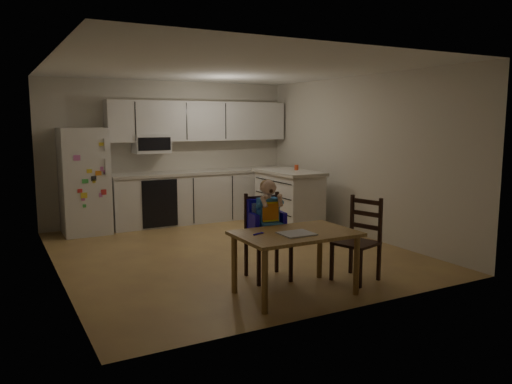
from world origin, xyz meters
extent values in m
cube|color=olive|center=(0.00, 0.00, -0.01)|extent=(4.50, 5.00, 0.01)
cube|color=beige|center=(0.00, 2.50, 1.25)|extent=(4.50, 0.02, 2.50)
cube|color=beige|center=(-2.25, 0.00, 1.25)|extent=(0.02, 5.00, 2.50)
cube|color=beige|center=(2.25, 0.00, 1.25)|extent=(0.02, 5.00, 2.50)
cube|color=white|center=(0.00, 0.00, 2.50)|extent=(4.50, 5.00, 0.01)
cube|color=silver|center=(-1.55, 2.15, 0.85)|extent=(0.72, 0.70, 1.70)
cube|color=silver|center=(0.53, 2.20, 0.43)|extent=(3.34, 0.60, 0.86)
cube|color=beige|center=(0.53, 2.19, 0.89)|extent=(3.37, 0.62, 0.05)
cube|color=black|center=(-0.39, 1.89, 0.43)|extent=(0.60, 0.02, 0.80)
cube|color=silver|center=(0.53, 2.33, 1.80)|extent=(3.34, 0.34, 0.70)
cube|color=silver|center=(-0.39, 2.30, 1.42)|extent=(0.60, 0.38, 0.33)
cube|color=silver|center=(1.56, 0.94, 0.46)|extent=(0.63, 1.26, 0.93)
cube|color=beige|center=(1.56, 0.94, 0.95)|extent=(0.69, 1.32, 0.05)
cylinder|color=#D4471E|center=(1.73, 0.98, 1.02)|extent=(0.07, 0.07, 0.09)
cube|color=olive|center=(-0.13, -1.87, 0.65)|extent=(1.24, 0.80, 0.04)
cylinder|color=olive|center=(-0.68, -2.20, 0.31)|extent=(0.06, 0.06, 0.63)
cylinder|color=olive|center=(-0.68, -1.55, 0.31)|extent=(0.06, 0.06, 0.63)
cylinder|color=olive|center=(0.42, -2.20, 0.31)|extent=(0.06, 0.06, 0.63)
cylinder|color=olive|center=(0.42, -1.55, 0.31)|extent=(0.06, 0.06, 0.63)
cube|color=#BCBDC2|center=(-0.17, -1.96, 0.67)|extent=(0.33, 0.29, 0.01)
cylinder|color=#180BBF|center=(-0.53, -1.79, 0.67)|extent=(0.12, 0.06, 0.02)
cube|color=black|center=(-0.13, -1.30, 0.45)|extent=(0.48, 0.48, 0.03)
cube|color=black|center=(-0.35, -1.48, 0.22)|extent=(0.04, 0.04, 0.43)
cube|color=black|center=(-0.30, -1.09, 0.22)|extent=(0.04, 0.04, 0.43)
cube|color=black|center=(0.04, -1.52, 0.22)|extent=(0.04, 0.04, 0.43)
cube|color=black|center=(0.09, -1.13, 0.22)|extent=(0.04, 0.04, 0.43)
cube|color=black|center=(-0.11, -1.11, 0.72)|extent=(0.43, 0.09, 0.52)
cube|color=#180BBF|center=(-0.13, -1.30, 0.52)|extent=(0.43, 0.39, 0.10)
cube|color=#180BBF|center=(-0.11, -1.16, 0.74)|extent=(0.40, 0.11, 0.35)
cube|color=#5686D3|center=(-0.13, -1.32, 0.58)|extent=(0.33, 0.30, 0.02)
cube|color=#245AA0|center=(-0.13, -1.29, 0.81)|extent=(0.24, 0.17, 0.27)
cube|color=#D85013|center=(-0.14, -1.36, 0.80)|extent=(0.20, 0.03, 0.21)
sphere|color=beige|center=(-0.13, -1.30, 1.06)|extent=(0.19, 0.19, 0.18)
ellipsoid|color=olive|center=(-0.13, -1.30, 1.08)|extent=(0.19, 0.18, 0.15)
cube|color=black|center=(0.72, -1.82, 0.43)|extent=(0.52, 0.52, 0.03)
cube|color=black|center=(0.48, -1.70, 0.21)|extent=(0.04, 0.04, 0.42)
cube|color=black|center=(0.85, -1.59, 0.21)|extent=(0.04, 0.04, 0.42)
cube|color=black|center=(0.59, -2.06, 0.21)|extent=(0.04, 0.04, 0.42)
cube|color=black|center=(0.96, -1.95, 0.21)|extent=(0.04, 0.04, 0.42)
cube|color=black|center=(0.90, -1.77, 0.70)|extent=(0.15, 0.41, 0.50)
camera|label=1|loc=(-2.90, -6.13, 1.82)|focal=35.00mm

